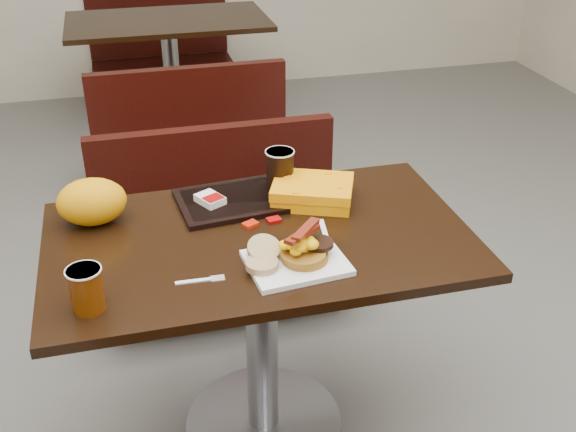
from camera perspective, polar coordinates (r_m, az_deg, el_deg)
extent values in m
cube|color=slate|center=(2.43, -2.01, -16.93)|extent=(6.00, 7.00, 0.01)
cube|color=white|center=(1.83, 0.71, -3.88)|extent=(0.27, 0.22, 0.02)
cylinder|color=#A96D1C|center=(1.82, 1.39, -3.23)|extent=(0.14, 0.14, 0.03)
cylinder|color=black|center=(1.83, 2.58, -2.28)|extent=(0.08, 0.08, 0.01)
ellipsoid|color=#FFA305|center=(1.79, 0.77, -2.38)|extent=(0.10, 0.09, 0.05)
cylinder|color=tan|center=(1.79, -2.16, -4.02)|extent=(0.10, 0.10, 0.02)
cylinder|color=tan|center=(1.83, -2.01, -2.74)|extent=(0.10, 0.10, 0.05)
cylinder|color=#823504|center=(1.71, -16.34, -5.85)|extent=(0.11, 0.11, 0.11)
cube|color=white|center=(1.96, 3.11, -1.57)|extent=(0.04, 0.17, 0.00)
cube|color=#B31C07|center=(2.00, -3.13, -0.69)|extent=(0.05, 0.05, 0.01)
cube|color=#8C0504|center=(2.02, -1.19, -0.33)|extent=(0.05, 0.04, 0.01)
cube|color=black|center=(2.13, -4.30, 1.32)|extent=(0.37, 0.28, 0.02)
cube|color=silver|center=(2.10, -6.46, 1.38)|extent=(0.10, 0.10, 0.02)
cylinder|color=black|center=(2.17, -0.68, 3.94)|extent=(0.09, 0.09, 0.12)
cube|color=orange|center=(2.12, 2.04, 2.01)|extent=(0.29, 0.26, 0.07)
ellipsoid|color=orange|center=(2.07, -15.92, 1.15)|extent=(0.24, 0.21, 0.14)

